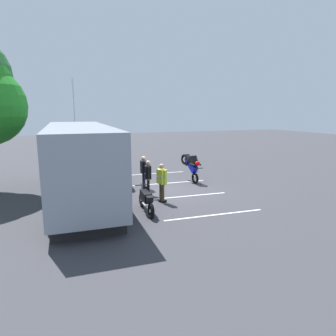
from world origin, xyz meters
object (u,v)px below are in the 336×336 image
object	(u,v)px
parked_motorcycle_dark	(146,201)
flagpole	(75,125)
spectator_centre	(144,170)
parked_motorcycle_silver	(127,178)
tour_bus	(80,162)
spectator_far_left	(162,180)
spectator_left	(148,175)
stunt_motorcycle	(191,165)

from	to	relation	value
parked_motorcycle_dark	flagpole	bearing A→B (deg)	9.79
spectator_centre	parked_motorcycle_silver	xyz separation A→B (m)	(0.56, 0.76, -0.50)
parked_motorcycle_dark	spectator_centre	bearing A→B (deg)	-14.76
tour_bus	flagpole	size ratio (longest dim) A/B	1.68
flagpole	spectator_centre	bearing A→B (deg)	-158.27
parked_motorcycle_dark	spectator_far_left	bearing A→B (deg)	-43.79
tour_bus	parked_motorcycle_silver	size ratio (longest dim) A/B	4.91
spectator_far_left	parked_motorcycle_dark	size ratio (longest dim) A/B	0.82
spectator_left	stunt_motorcycle	size ratio (longest dim) A/B	0.80
tour_bus	flagpole	xyz separation A→B (m)	(7.61, -0.37, 1.30)
spectator_centre	parked_motorcycle_dark	size ratio (longest dim) A/B	0.81
tour_bus	stunt_motorcycle	xyz separation A→B (m)	(1.18, -5.97, -0.67)
spectator_left	stunt_motorcycle	xyz separation A→B (m)	(1.78, -3.01, -0.00)
spectator_centre	parked_motorcycle_dark	world-z (taller)	spectator_centre
parked_motorcycle_silver	parked_motorcycle_dark	xyz separation A→B (m)	(-4.14, 0.19, 0.00)
parked_motorcycle_dark	flagpole	size ratio (longest dim) A/B	0.34
spectator_centre	parked_motorcycle_silver	bearing A→B (deg)	53.21
parked_motorcycle_dark	flagpole	xyz separation A→B (m)	(10.47, 1.81, 2.46)
spectator_far_left	parked_motorcycle_silver	world-z (taller)	spectator_far_left
parked_motorcycle_dark	spectator_left	bearing A→B (deg)	-19.04
tour_bus	parked_motorcycle_dark	distance (m)	3.78
spectator_centre	parked_motorcycle_silver	size ratio (longest dim) A/B	0.81
parked_motorcycle_dark	parked_motorcycle_silver	bearing A→B (deg)	-2.57
stunt_motorcycle	parked_motorcycle_silver	bearing A→B (deg)	88.29
spectator_centre	flagpole	xyz separation A→B (m)	(6.90, 2.75, 1.96)
spectator_left	tour_bus	bearing A→B (deg)	78.47
parked_motorcycle_dark	stunt_motorcycle	world-z (taller)	stunt_motorcycle
parked_motorcycle_silver	spectator_centre	bearing A→B (deg)	-126.79
flagpole	parked_motorcycle_silver	bearing A→B (deg)	-162.53
parked_motorcycle_silver	spectator_left	bearing A→B (deg)	-162.60
flagpole	spectator_far_left	bearing A→B (deg)	-163.32
tour_bus	stunt_motorcycle	distance (m)	6.12
tour_bus	spectator_centre	distance (m)	3.27
tour_bus	parked_motorcycle_dark	xyz separation A→B (m)	(-2.86, -2.18, -1.16)
spectator_far_left	flagpole	world-z (taller)	flagpole
parked_motorcycle_dark	stunt_motorcycle	size ratio (longest dim) A/B	1.00
spectator_far_left	spectator_left	xyz separation A→B (m)	(1.19, 0.24, -0.03)
spectator_centre	parked_motorcycle_silver	distance (m)	1.07
spectator_far_left	stunt_motorcycle	distance (m)	4.07
spectator_left	spectator_far_left	bearing A→B (deg)	-168.79
spectator_left	stunt_motorcycle	distance (m)	3.50
parked_motorcycle_dark	flagpole	world-z (taller)	flagpole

